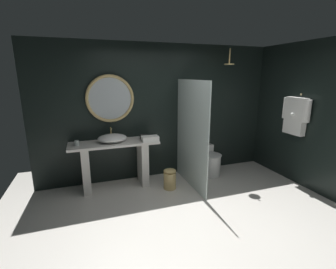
{
  "coord_description": "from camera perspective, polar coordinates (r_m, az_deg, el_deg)",
  "views": [
    {
      "loc": [
        -1.42,
        -2.6,
        2.02
      ],
      "look_at": [
        -0.26,
        0.74,
        1.13
      ],
      "focal_mm": 25.55,
      "sensor_mm": 36.0,
      "label": 1
    }
  ],
  "objects": [
    {
      "name": "ground_plane",
      "position": [
        3.58,
        8.35,
        -20.39
      ],
      "size": [
        5.76,
        5.76,
        0.0
      ],
      "primitive_type": "plane",
      "color": "silver"
    },
    {
      "name": "back_wall_panel",
      "position": [
        4.77,
        -1.63,
        5.4
      ],
      "size": [
        4.8,
        0.1,
        2.6
      ],
      "primitive_type": "cube",
      "color": "black",
      "rests_on": "ground_plane"
    },
    {
      "name": "side_wall_right",
      "position": [
        5.1,
        28.92,
        4.21
      ],
      "size": [
        0.1,
        2.47,
        2.6
      ],
      "primitive_type": "cube",
      "color": "black",
      "rests_on": "ground_plane"
    },
    {
      "name": "vanity_counter",
      "position": [
        4.45,
        -12.49,
        -5.95
      ],
      "size": [
        1.56,
        0.52,
        0.86
      ],
      "color": "silver",
      "rests_on": "ground_plane"
    },
    {
      "name": "vessel_sink",
      "position": [
        4.34,
        -13.15,
        -0.84
      ],
      "size": [
        0.51,
        0.42,
        0.23
      ],
      "color": "white",
      "rests_on": "vanity_counter"
    },
    {
      "name": "tumbler_cup",
      "position": [
        4.3,
        -20.93,
        -1.92
      ],
      "size": [
        0.07,
        0.07,
        0.09
      ],
      "primitive_type": "cylinder",
      "color": "silver",
      "rests_on": "vanity_counter"
    },
    {
      "name": "tissue_box",
      "position": [
        4.43,
        -5.77,
        -0.6
      ],
      "size": [
        0.12,
        0.13,
        0.09
      ],
      "primitive_type": "cube",
      "color": "black",
      "rests_on": "vanity_counter"
    },
    {
      "name": "round_wall_mirror",
      "position": [
        4.45,
        -13.62,
        8.29
      ],
      "size": [
        0.86,
        0.06,
        0.86
      ],
      "color": "tan"
    },
    {
      "name": "shower_glass_panel",
      "position": [
        4.31,
        5.56,
        -0.08
      ],
      "size": [
        0.02,
        1.3,
        1.94
      ],
      "primitive_type": "cube",
      "color": "silver",
      "rests_on": "ground_plane"
    },
    {
      "name": "rain_shower_head",
      "position": [
        4.89,
        14.43,
        16.24
      ],
      "size": [
        0.19,
        0.19,
        0.3
      ],
      "color": "tan"
    },
    {
      "name": "hanging_bathrobe",
      "position": [
        4.97,
        28.14,
        4.25
      ],
      "size": [
        0.2,
        0.58,
        0.75
      ],
      "color": "tan"
    },
    {
      "name": "toilet",
      "position": [
        5.05,
        9.84,
        -6.52
      ],
      "size": [
        0.42,
        0.58,
        0.58
      ],
      "color": "white",
      "rests_on": "ground_plane"
    },
    {
      "name": "waste_bin",
      "position": [
        4.4,
        0.43,
        -10.49
      ],
      "size": [
        0.23,
        0.23,
        0.37
      ],
      "color": "tan",
      "rests_on": "ground_plane"
    },
    {
      "name": "folded_hand_towel",
      "position": [
        4.29,
        -4.3,
        -0.99
      ],
      "size": [
        0.3,
        0.18,
        0.09
      ],
      "primitive_type": "cube",
      "rotation": [
        0.0,
        0.0,
        0.0
      ],
      "color": "white",
      "rests_on": "vanity_counter"
    }
  ]
}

